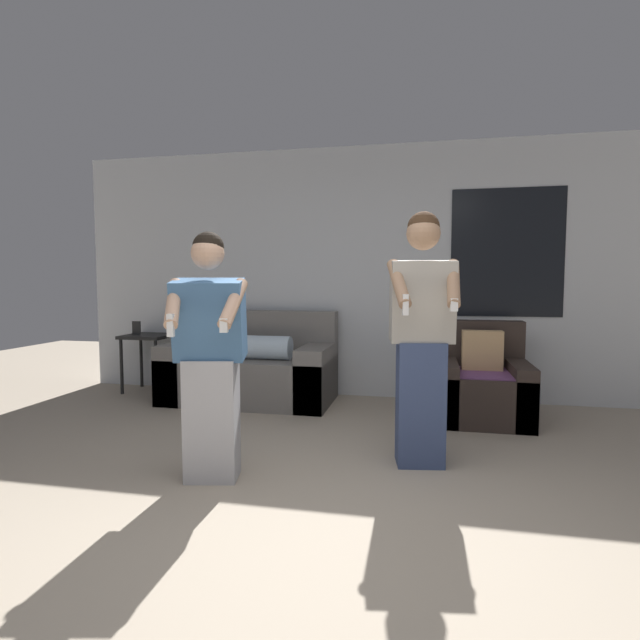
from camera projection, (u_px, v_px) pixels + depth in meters
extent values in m
plane|color=tan|center=(307.00, 561.00, 2.26)|extent=(14.00, 14.00, 0.00)
cube|color=silver|center=(378.00, 273.00, 5.39)|extent=(6.83, 0.06, 2.70)
cube|color=black|center=(507.00, 253.00, 5.06)|extent=(1.10, 0.01, 1.30)
cube|color=slate|center=(249.00, 379.00, 5.23)|extent=(1.74, 0.88, 0.47)
cube|color=slate|center=(259.00, 332.00, 5.52)|extent=(1.74, 0.22, 0.47)
cube|color=slate|center=(185.00, 370.00, 5.38)|extent=(0.28, 0.88, 0.61)
cube|color=slate|center=(317.00, 375.00, 5.08)|extent=(0.28, 0.88, 0.61)
cylinder|color=silver|center=(245.00, 347.00, 5.10)|extent=(0.96, 0.24, 0.24)
cube|color=#332823|center=(482.00, 396.00, 4.55)|extent=(0.81, 0.86, 0.44)
cube|color=#332823|center=(479.00, 343.00, 4.84)|extent=(0.81, 0.20, 0.44)
cube|color=#332823|center=(446.00, 389.00, 4.61)|extent=(0.18, 0.86, 0.54)
cube|color=#332823|center=(518.00, 392.00, 4.48)|extent=(0.18, 0.86, 0.54)
cube|color=#704275|center=(483.00, 372.00, 4.49)|extent=(0.69, 0.69, 0.01)
cube|color=tan|center=(482.00, 350.00, 4.58)|extent=(0.36, 0.14, 0.36)
cube|color=black|center=(148.00, 336.00, 5.68)|extent=(0.50, 0.48, 0.04)
cylinder|color=black|center=(122.00, 367.00, 5.56)|extent=(0.04, 0.04, 0.62)
cylinder|color=black|center=(156.00, 368.00, 5.47)|extent=(0.04, 0.04, 0.62)
cylinder|color=black|center=(141.00, 361.00, 5.95)|extent=(0.04, 0.04, 0.62)
cylinder|color=black|center=(174.00, 362.00, 5.86)|extent=(0.04, 0.04, 0.62)
cube|color=black|center=(136.00, 329.00, 5.68)|extent=(0.10, 0.02, 0.17)
cube|color=#B2B2B7|center=(212.00, 419.00, 3.18)|extent=(0.36, 0.30, 0.78)
cube|color=#3D6693|center=(209.00, 320.00, 3.11)|extent=(0.48, 0.37, 0.53)
sphere|color=tan|center=(208.00, 253.00, 3.06)|extent=(0.20, 0.20, 0.20)
sphere|color=black|center=(208.00, 247.00, 3.07)|extent=(0.19, 0.19, 0.19)
cylinder|color=tan|center=(173.00, 303.00, 2.95)|extent=(0.21, 0.36, 0.30)
cube|color=white|center=(171.00, 325.00, 2.81)|extent=(0.04, 0.04, 0.13)
cylinder|color=tan|center=(233.00, 303.00, 2.95)|extent=(0.09, 0.36, 0.30)
cube|color=white|center=(224.00, 325.00, 2.81)|extent=(0.05, 0.04, 0.08)
cube|color=#384770|center=(420.00, 403.00, 3.43)|extent=(0.35, 0.29, 0.86)
cube|color=#ADA89E|center=(422.00, 301.00, 3.36)|extent=(0.46, 0.32, 0.56)
sphere|color=#A37A5B|center=(423.00, 233.00, 3.32)|extent=(0.23, 0.23, 0.23)
sphere|color=#3D2819|center=(423.00, 227.00, 3.33)|extent=(0.21, 0.21, 0.21)
cylinder|color=#A37A5B|center=(399.00, 283.00, 3.21)|extent=(0.19, 0.36, 0.32)
cube|color=white|center=(405.00, 305.00, 3.07)|extent=(0.04, 0.04, 0.13)
cylinder|color=#A37A5B|center=(453.00, 283.00, 3.19)|extent=(0.09, 0.36, 0.32)
cube|color=white|center=(454.00, 305.00, 3.06)|extent=(0.05, 0.04, 0.08)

